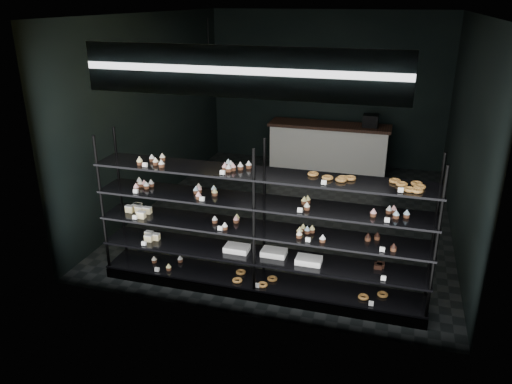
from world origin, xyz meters
TOP-DOWN VIEW (x-y plane):
  - room at (0.00, 0.00)m, footprint 5.01×6.01m
  - display_shelf at (0.06, -2.45)m, footprint 4.00×0.50m
  - signage at (0.00, -2.93)m, footprint 3.30×0.05m
  - pendant_lamp at (-0.88, -1.47)m, footprint 0.32×0.32m
  - service_counter at (0.19, 2.50)m, footprint 2.49×0.65m

SIDE VIEW (x-z plane):
  - service_counter at x=0.19m, z-range -0.11..1.12m
  - display_shelf at x=0.06m, z-range -0.33..1.58m
  - room at x=0.00m, z-range 0.00..3.20m
  - pendant_lamp at x=-0.88m, z-range 2.01..2.90m
  - signage at x=0.00m, z-range 2.50..3.00m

